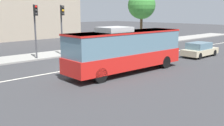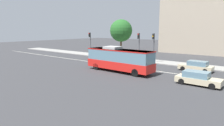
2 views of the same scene
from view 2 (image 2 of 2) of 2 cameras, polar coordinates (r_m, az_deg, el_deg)
ground_plane at (r=31.18m, az=4.13°, el=-1.12°), size 160.00×160.00×0.00m
sidewalk_kerb at (r=37.34m, az=10.50°, el=0.64°), size 80.00×3.76×0.14m
lane_centre_line at (r=31.18m, az=4.13°, el=-1.10°), size 76.00×0.16×0.01m
transit_bus at (r=27.34m, az=2.07°, el=1.23°), size 10.06×2.74×3.46m
sedan_beige at (r=22.76m, az=23.52°, el=-4.07°), size 4.51×1.84×1.46m
sedan_beige_ahead at (r=30.21m, az=23.16°, el=-0.83°), size 4.54×1.90×1.46m
traffic_light_near_corner at (r=43.93m, az=-6.38°, el=6.65°), size 0.33×0.62×5.20m
traffic_light_mid_block at (r=34.94m, az=11.90°, el=5.75°), size 0.34×0.62×5.20m
traffic_light_far_corner at (r=36.29m, az=7.74°, el=6.01°), size 0.32×0.62×5.20m
street_tree_kerbside_left at (r=40.85m, az=2.64°, el=9.31°), size 4.54×4.54×7.87m
office_block_background at (r=55.61m, az=26.60°, el=9.66°), size 22.35×13.45×13.60m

